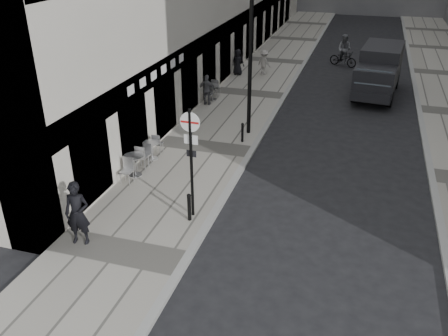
{
  "coord_description": "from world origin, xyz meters",
  "views": [
    {
      "loc": [
        4.13,
        -6.97,
        8.36
      ],
      "look_at": [
        0.12,
        6.18,
        1.4
      ],
      "focal_mm": 38.0,
      "sensor_mm": 36.0,
      "label": 1
    }
  ],
  "objects_px": {
    "walking_man": "(77,213)",
    "panel_van": "(379,69)",
    "lamppost": "(250,51)",
    "sign_post": "(191,150)",
    "cyclist": "(344,54)"
  },
  "relations": [
    {
      "from": "walking_man",
      "to": "cyclist",
      "type": "distance_m",
      "value": 23.8
    },
    {
      "from": "sign_post",
      "to": "cyclist",
      "type": "bearing_deg",
      "value": 82.2
    },
    {
      "from": "walking_man",
      "to": "lamppost",
      "type": "bearing_deg",
      "value": 63.37
    },
    {
      "from": "walking_man",
      "to": "panel_van",
      "type": "distance_m",
      "value": 19.18
    },
    {
      "from": "sign_post",
      "to": "cyclist",
      "type": "relative_size",
      "value": 1.7
    },
    {
      "from": "lamppost",
      "to": "panel_van",
      "type": "relative_size",
      "value": 1.16
    },
    {
      "from": "walking_man",
      "to": "panel_van",
      "type": "bearing_deg",
      "value": 53.92
    },
    {
      "from": "walking_man",
      "to": "panel_van",
      "type": "xyz_separation_m",
      "value": [
        8.04,
        17.41,
        0.36
      ]
    },
    {
      "from": "walking_man",
      "to": "lamppost",
      "type": "distance_m",
      "value": 10.27
    },
    {
      "from": "sign_post",
      "to": "lamppost",
      "type": "relative_size",
      "value": 0.55
    },
    {
      "from": "sign_post",
      "to": "cyclist",
      "type": "height_order",
      "value": "sign_post"
    },
    {
      "from": "walking_man",
      "to": "cyclist",
      "type": "bearing_deg",
      "value": 64.67
    },
    {
      "from": "sign_post",
      "to": "panel_van",
      "type": "distance_m",
      "value": 16.04
    },
    {
      "from": "walking_man",
      "to": "lamppost",
      "type": "relative_size",
      "value": 0.3
    },
    {
      "from": "sign_post",
      "to": "cyclist",
      "type": "xyz_separation_m",
      "value": [
        3.15,
        20.74,
        -1.6
      ]
    }
  ]
}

